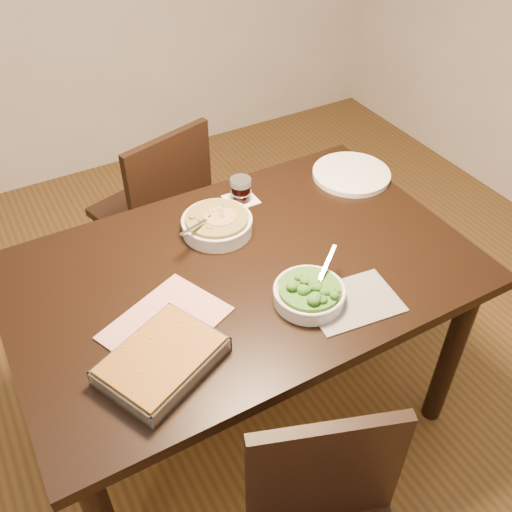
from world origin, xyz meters
TOP-DOWN VIEW (x-y plane):
  - ground at (0.00, 0.00)m, footprint 4.00×4.00m
  - table at (0.00, 0.00)m, footprint 1.40×0.90m
  - magazine_a at (-0.29, -0.10)m, footprint 0.38×0.34m
  - magazine_b at (0.20, -0.28)m, footprint 0.28×0.22m
  - coaster at (0.16, 0.31)m, footprint 0.11×0.11m
  - stew_bowl at (0.01, 0.20)m, footprint 0.24×0.23m
  - broccoli_bowl at (0.10, -0.22)m, footprint 0.21×0.21m
  - baking_dish at (-0.36, -0.23)m, footprint 0.36×0.32m
  - wine_tumbler at (0.16, 0.31)m, footprint 0.07×0.07m
  - dinner_plate at (0.59, 0.25)m, footprint 0.29×0.29m
  - chair_far at (0.01, 0.78)m, footprint 0.50×0.50m

SIDE VIEW (x-z plane):
  - ground at x=0.00m, z-range 0.00..0.00m
  - chair_far at x=0.01m, z-range 0.05..0.91m
  - table at x=0.00m, z-range 0.28..1.03m
  - coaster at x=0.16m, z-range 0.75..0.75m
  - magazine_b at x=0.20m, z-range 0.75..0.75m
  - magazine_a at x=-0.29m, z-range 0.75..0.76m
  - dinner_plate at x=0.59m, z-range 0.75..0.77m
  - baking_dish at x=-0.36m, z-range 0.75..0.80m
  - broccoli_bowl at x=0.10m, z-range 0.74..0.82m
  - stew_bowl at x=0.01m, z-range 0.74..0.83m
  - wine_tumbler at x=0.16m, z-range 0.75..0.84m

